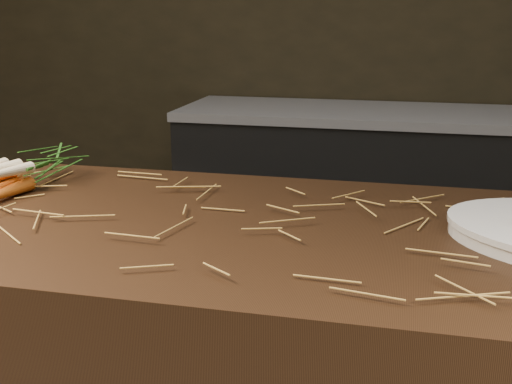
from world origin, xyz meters
TOP-DOWN VIEW (x-y plane):
  - back_counter at (0.30, 2.18)m, footprint 1.82×0.62m
  - straw_bedding at (0.00, 0.30)m, footprint 1.40×0.60m
  - root_veg_bunch at (-0.39, 0.43)m, footprint 0.22×0.45m

SIDE VIEW (x-z plane):
  - back_counter at x=0.30m, z-range 0.00..0.84m
  - straw_bedding at x=0.00m, z-range 0.90..0.92m
  - root_veg_bunch at x=-0.39m, z-range 0.90..0.98m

